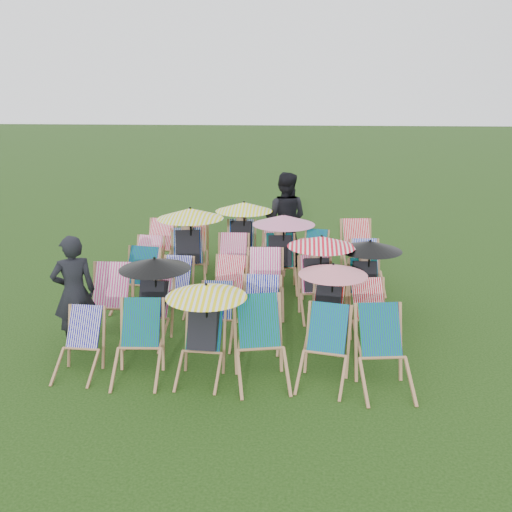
# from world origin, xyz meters

# --- Properties ---
(ground) EXTENTS (100.00, 100.00, 0.00)m
(ground) POSITION_xyz_m (0.00, 0.00, 0.00)
(ground) COLOR black
(ground) RESTS_ON ground
(deckchair_0) EXTENTS (0.57, 0.78, 0.82)m
(deckchair_0) POSITION_xyz_m (-1.97, -2.24, 0.41)
(deckchair_0) COLOR #9D6F49
(deckchair_0) RESTS_ON ground
(deckchair_1) EXTENTS (0.67, 0.90, 0.93)m
(deckchair_1) POSITION_xyz_m (-1.18, -2.26, 0.47)
(deckchair_1) COLOR #9D6F49
(deckchair_1) RESTS_ON ground
(deckchair_2) EXTENTS (1.03, 1.08, 1.22)m
(deckchair_2) POSITION_xyz_m (-0.36, -2.19, 0.64)
(deckchair_2) COLOR #9D6F49
(deckchair_2) RESTS_ON ground
(deckchair_3) EXTENTS (0.85, 1.05, 1.01)m
(deckchair_3) POSITION_xyz_m (0.39, -2.23, 0.51)
(deckchair_3) COLOR #9D6F49
(deckchair_3) RESTS_ON ground
(deckchair_4) EXTENTS (0.77, 0.95, 0.92)m
(deckchair_4) POSITION_xyz_m (1.17, -2.22, 0.46)
(deckchair_4) COLOR #9D6F49
(deckchair_4) RESTS_ON ground
(deckchair_5) EXTENTS (0.76, 0.97, 0.98)m
(deckchair_5) POSITION_xyz_m (1.90, -2.33, 0.49)
(deckchair_5) COLOR #9D6F49
(deckchair_5) RESTS_ON ground
(deckchair_6) EXTENTS (0.69, 0.95, 1.02)m
(deckchair_6) POSITION_xyz_m (-1.99, -1.04, 0.51)
(deckchair_6) COLOR #9D6F49
(deckchair_6) RESTS_ON ground
(deckchair_7) EXTENTS (1.04, 1.09, 1.23)m
(deckchair_7) POSITION_xyz_m (-1.29, -1.12, 0.65)
(deckchair_7) COLOR #9D6F49
(deckchair_7) RESTS_ON ground
(deckchair_8) EXTENTS (0.55, 0.77, 0.83)m
(deckchair_8) POSITION_xyz_m (-0.35, -1.15, 0.41)
(deckchair_8) COLOR #9D6F49
(deckchair_8) RESTS_ON ground
(deckchair_9) EXTENTS (0.62, 0.86, 0.92)m
(deckchair_9) POSITION_xyz_m (0.30, -1.14, 0.46)
(deckchair_9) COLOR #9D6F49
(deckchair_9) RESTS_ON ground
(deckchair_10) EXTENTS (0.99, 1.06, 1.17)m
(deckchair_10) POSITION_xyz_m (1.27, -1.03, 0.62)
(deckchair_10) COLOR #9D6F49
(deckchair_10) RESTS_ON ground
(deckchair_11) EXTENTS (0.73, 0.91, 0.89)m
(deckchair_11) POSITION_xyz_m (1.91, -1.04, 0.44)
(deckchair_11) COLOR #9D6F49
(deckchair_11) RESTS_ON ground
(deckchair_12) EXTENTS (0.78, 0.98, 0.97)m
(deckchair_12) POSITION_xyz_m (-1.88, 0.09, 0.49)
(deckchair_12) COLOR #9D6F49
(deckchair_12) RESTS_ON ground
(deckchair_13) EXTENTS (0.62, 0.83, 0.85)m
(deckchair_13) POSITION_xyz_m (-1.22, 0.02, 0.43)
(deckchair_13) COLOR #9D6F49
(deckchair_13) RESTS_ON ground
(deckchair_14) EXTENTS (0.66, 0.87, 0.89)m
(deckchair_14) POSITION_xyz_m (-0.33, -0.00, 0.44)
(deckchair_14) COLOR #9D6F49
(deckchair_14) RESTS_ON ground
(deckchair_15) EXTENTS (0.71, 0.96, 1.00)m
(deckchair_15) POSITION_xyz_m (0.29, 0.08, 0.50)
(deckchair_15) COLOR #9D6F49
(deckchair_15) RESTS_ON ground
(deckchair_16) EXTENTS (1.10, 1.18, 1.30)m
(deckchair_16) POSITION_xyz_m (1.16, 0.03, 0.69)
(deckchair_16) COLOR #9D6F49
(deckchair_16) RESTS_ON ground
(deckchair_17) EXTENTS (1.03, 1.07, 1.23)m
(deckchair_17) POSITION_xyz_m (1.93, 0.11, 0.65)
(deckchair_17) COLOR #9D6F49
(deckchair_17) RESTS_ON ground
(deckchair_18) EXTENTS (0.69, 0.89, 0.89)m
(deckchair_18) POSITION_xyz_m (-2.03, 1.19, 0.45)
(deckchair_18) COLOR #9D6F49
(deckchair_18) RESTS_ON ground
(deckchair_19) EXTENTS (1.23, 1.33, 1.46)m
(deckchair_19) POSITION_xyz_m (-1.21, 1.31, 0.77)
(deckchair_19) COLOR #9D6F49
(deckchair_19) RESTS_ON ground
(deckchair_20) EXTENTS (0.64, 0.89, 0.96)m
(deckchair_20) POSITION_xyz_m (-0.40, 1.23, 0.48)
(deckchair_20) COLOR #9D6F49
(deckchair_20) RESTS_ON ground
(deckchair_21) EXTENTS (1.15, 1.22, 1.36)m
(deckchair_21) POSITION_xyz_m (0.51, 1.32, 0.72)
(deckchair_21) COLOR #9D6F49
(deckchair_21) RESTS_ON ground
(deckchair_22) EXTENTS (0.67, 0.88, 0.91)m
(deckchair_22) POSITION_xyz_m (1.15, 1.13, 0.46)
(deckchair_22) COLOR #9D6F49
(deckchair_22) RESTS_ON ground
(deckchair_23) EXTENTS (0.67, 0.87, 0.89)m
(deckchair_23) POSITION_xyz_m (2.08, 1.26, 0.45)
(deckchair_23) COLOR #9D6F49
(deckchair_23) RESTS_ON ground
(deckchair_24) EXTENTS (0.78, 0.98, 0.97)m
(deckchair_24) POSITION_xyz_m (-2.08, 2.27, 0.49)
(deckchair_24) COLOR #9D6F49
(deckchair_24) RESTS_ON ground
(deckchair_25) EXTENTS (0.66, 0.87, 0.89)m
(deckchair_25) POSITION_xyz_m (-1.31, 2.40, 0.44)
(deckchair_25) COLOR #9D6F49
(deckchair_25) RESTS_ON ground
(deckchair_26) EXTENTS (1.16, 1.21, 1.37)m
(deckchair_26) POSITION_xyz_m (-0.34, 2.41, 0.72)
(deckchair_26) COLOR #9D6F49
(deckchair_26) RESTS_ON ground
(deckchair_27) EXTENTS (0.71, 0.93, 0.94)m
(deckchair_27) POSITION_xyz_m (0.31, 2.40, 0.47)
(deckchair_27) COLOR #9D6F49
(deckchair_27) RESTS_ON ground
(deckchair_28) EXTENTS (0.67, 0.83, 0.81)m
(deckchair_28) POSITION_xyz_m (1.13, 2.31, 0.41)
(deckchair_28) COLOR #9D6F49
(deckchair_28) RESTS_ON ground
(deckchair_29) EXTENTS (0.80, 1.02, 1.03)m
(deckchair_29) POSITION_xyz_m (2.03, 2.31, 0.51)
(deckchair_29) COLOR #9D6F49
(deckchair_29) RESTS_ON ground
(person_left) EXTENTS (0.72, 0.64, 1.65)m
(person_left) POSITION_xyz_m (-2.30, -1.45, 0.83)
(person_left) COLOR black
(person_left) RESTS_ON ground
(person_rear) EXTENTS (1.08, 0.92, 1.94)m
(person_rear) POSITION_xyz_m (0.52, 2.88, 0.97)
(person_rear) COLOR black
(person_rear) RESTS_ON ground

